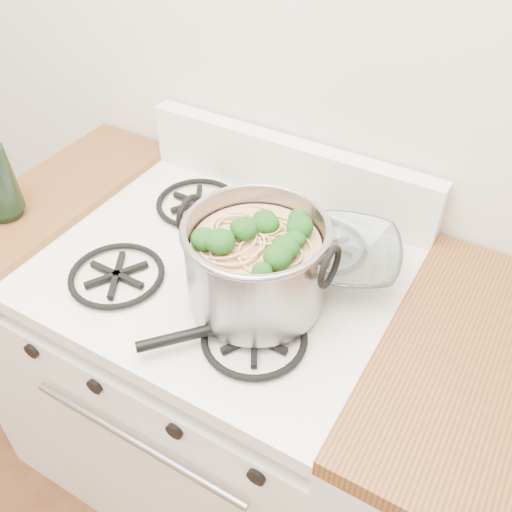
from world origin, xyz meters
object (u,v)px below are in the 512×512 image
(stock_pot, at_px, (256,263))
(spatula, at_px, (269,316))
(gas_range, at_px, (228,391))
(glass_bowl, at_px, (342,262))

(stock_pot, xyz_separation_m, spatula, (0.05, -0.04, -0.08))
(gas_range, relative_size, stock_pot, 2.98)
(stock_pot, relative_size, glass_bowl, 3.21)
(stock_pot, height_order, spatula, stock_pot)
(spatula, distance_m, glass_bowl, 0.22)
(glass_bowl, bearing_deg, gas_range, -155.08)
(spatula, bearing_deg, glass_bowl, 116.20)
(gas_range, bearing_deg, stock_pot, -25.98)
(stock_pot, relative_size, spatula, 1.00)
(stock_pot, bearing_deg, spatula, -38.62)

